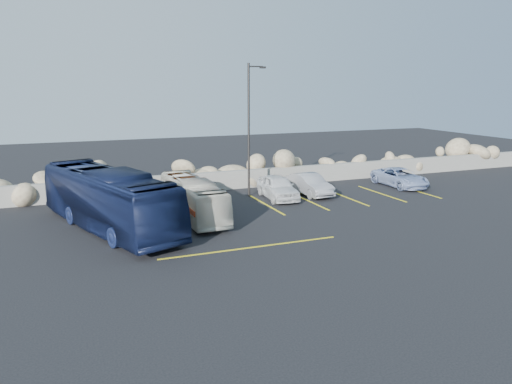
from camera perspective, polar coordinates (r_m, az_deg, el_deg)
name	(u,v)px	position (r m, az deg, el deg)	size (l,w,h in m)	color
ground	(275,246)	(21.48, 2.16, -6.21)	(90.00, 90.00, 0.00)	black
seawall	(199,182)	(32.30, -6.56, 1.12)	(60.00, 0.40, 1.20)	gray
riprap_pile	(194,169)	(33.32, -7.15, 2.67)	(54.00, 2.80, 2.60)	#968062
parking_lines	(310,207)	(28.26, 6.15, -1.72)	(18.16, 9.36, 0.01)	yellow
lamppost	(250,126)	(30.23, -0.74, 7.51)	(1.14, 0.18, 8.00)	#2A2726
vintage_bus	(193,198)	(26.04, -7.23, -0.67)	(1.71, 7.30, 2.03)	silver
tour_coach	(108,199)	(24.58, -16.52, -0.81)	(2.45, 10.47, 2.92)	#101837
car_a	(278,187)	(30.10, 2.49, 0.58)	(1.68, 4.17, 1.42)	white
car_b	(309,184)	(31.30, 6.13, 0.87)	(1.39, 3.97, 1.31)	#A3A3A7
car_d	(400,177)	(35.04, 16.13, 1.61)	(2.04, 4.42, 1.23)	#93A6D0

